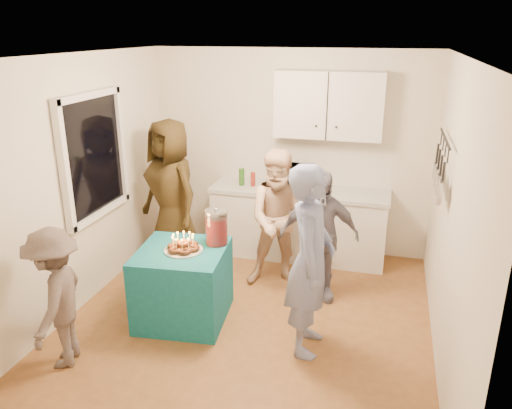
% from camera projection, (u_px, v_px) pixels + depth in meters
% --- Properties ---
extents(floor, '(4.00, 4.00, 0.00)m').
position_uv_depth(floor, '(247.00, 322.00, 5.07)').
color(floor, brown).
rests_on(floor, ground).
extents(ceiling, '(4.00, 4.00, 0.00)m').
position_uv_depth(ceiling, '(245.00, 56.00, 4.20)').
color(ceiling, white).
rests_on(ceiling, floor).
extents(back_wall, '(3.60, 3.60, 0.00)m').
position_uv_depth(back_wall, '(289.00, 153.00, 6.45)').
color(back_wall, silver).
rests_on(back_wall, floor).
extents(left_wall, '(4.00, 4.00, 0.00)m').
position_uv_depth(left_wall, '(77.00, 186.00, 5.08)').
color(left_wall, silver).
rests_on(left_wall, floor).
extents(right_wall, '(4.00, 4.00, 0.00)m').
position_uv_depth(right_wall, '(452.00, 220.00, 4.19)').
color(right_wall, silver).
rests_on(right_wall, floor).
extents(window_night, '(0.04, 1.00, 1.20)m').
position_uv_depth(window_night, '(93.00, 156.00, 5.26)').
color(window_night, black).
rests_on(window_night, left_wall).
extents(counter, '(2.20, 0.58, 0.86)m').
position_uv_depth(counter, '(298.00, 225.00, 6.42)').
color(counter, white).
rests_on(counter, floor).
extents(countertop, '(2.24, 0.62, 0.05)m').
position_uv_depth(countertop, '(299.00, 191.00, 6.27)').
color(countertop, beige).
rests_on(countertop, counter).
extents(upper_cabinet, '(1.30, 0.30, 0.80)m').
position_uv_depth(upper_cabinet, '(329.00, 105.00, 5.98)').
color(upper_cabinet, white).
rests_on(upper_cabinet, back_wall).
extents(pot_rack, '(0.12, 1.00, 0.60)m').
position_uv_depth(pot_rack, '(440.00, 164.00, 4.75)').
color(pot_rack, black).
rests_on(pot_rack, right_wall).
extents(microwave, '(0.56, 0.40, 0.30)m').
position_uv_depth(microwave, '(292.00, 177.00, 6.24)').
color(microwave, white).
rests_on(microwave, countertop).
extents(party_table, '(0.93, 0.93, 0.76)m').
position_uv_depth(party_table, '(183.00, 284.00, 5.03)').
color(party_table, '#116171').
rests_on(party_table, floor).
extents(donut_cake, '(0.38, 0.38, 0.18)m').
position_uv_depth(donut_cake, '(183.00, 242.00, 4.86)').
color(donut_cake, '#381C0C').
rests_on(donut_cake, party_table).
extents(punch_jar, '(0.22, 0.22, 0.34)m').
position_uv_depth(punch_jar, '(217.00, 228.00, 4.99)').
color(punch_jar, red).
rests_on(punch_jar, party_table).
extents(man_birthday, '(0.45, 0.66, 1.77)m').
position_uv_depth(man_birthday, '(310.00, 261.00, 4.40)').
color(man_birthday, '#7B87B3').
rests_on(man_birthday, floor).
extents(woman_back_left, '(1.06, 0.94, 1.83)m').
position_uv_depth(woman_back_left, '(171.00, 193.00, 6.11)').
color(woman_back_left, '#533E17').
rests_on(woman_back_left, floor).
extents(woman_back_center, '(0.90, 0.77, 1.60)m').
position_uv_depth(woman_back_center, '(281.00, 219.00, 5.58)').
color(woman_back_center, tan).
rests_on(woman_back_center, floor).
extents(woman_back_right, '(0.91, 0.55, 1.46)m').
position_uv_depth(woman_back_right, '(319.00, 236.00, 5.31)').
color(woman_back_right, black).
rests_on(woman_back_right, floor).
extents(child_near_left, '(0.68, 0.92, 1.28)m').
position_uv_depth(child_near_left, '(56.00, 298.00, 4.27)').
color(child_near_left, '#4C403D').
rests_on(child_near_left, floor).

